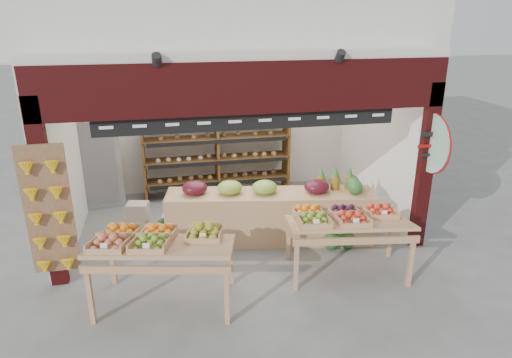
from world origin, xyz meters
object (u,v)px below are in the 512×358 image
(mid_counter, at_px, (269,214))
(refrigerator, at_px, (101,159))
(display_table_left, at_px, (154,242))
(display_table_right, at_px, (343,219))
(cardboard_stack, at_px, (151,223))
(back_shelving, at_px, (217,140))
(watermelon_pile, at_px, (339,232))

(mid_counter, bearing_deg, refrigerator, 141.71)
(display_table_left, xyz_separation_m, display_table_right, (2.63, 0.21, -0.03))
(cardboard_stack, distance_m, mid_counter, 2.02)
(back_shelving, distance_m, watermelon_pile, 3.21)
(refrigerator, bearing_deg, mid_counter, -46.75)
(mid_counter, bearing_deg, display_table_right, -56.01)
(refrigerator, distance_m, mid_counter, 3.64)
(back_shelving, xyz_separation_m, display_table_left, (-1.26, -3.61, -0.30))
(cardboard_stack, bearing_deg, mid_counter, -16.60)
(mid_counter, relative_size, display_table_left, 1.77)
(display_table_left, bearing_deg, cardboard_stack, 92.66)
(mid_counter, height_order, watermelon_pile, mid_counter)
(mid_counter, xyz_separation_m, watermelon_pile, (1.12, -0.32, -0.27))
(cardboard_stack, bearing_deg, display_table_right, -32.78)
(refrigerator, relative_size, display_table_right, 1.00)
(refrigerator, xyz_separation_m, watermelon_pile, (3.95, -2.56, -0.72))
(watermelon_pile, bearing_deg, cardboard_stack, 163.67)
(back_shelving, distance_m, display_table_right, 3.68)
(cardboard_stack, distance_m, display_table_right, 3.29)
(back_shelving, bearing_deg, cardboard_stack, -129.36)
(display_table_right, bearing_deg, cardboard_stack, 147.22)
(display_table_left, bearing_deg, display_table_right, 4.49)
(display_table_left, xyz_separation_m, watermelon_pile, (2.95, 1.07, -0.68))
(display_table_right, bearing_deg, refrigerator, 136.74)
(back_shelving, xyz_separation_m, cardboard_stack, (-1.36, -1.65, -0.95))
(back_shelving, height_order, cardboard_stack, back_shelving)
(mid_counter, xyz_separation_m, display_table_left, (-1.83, -1.38, 0.41))
(watermelon_pile, bearing_deg, display_table_left, -160.17)
(back_shelving, bearing_deg, display_table_right, -68.16)
(mid_counter, xyz_separation_m, display_table_right, (0.79, -1.18, 0.38))
(refrigerator, height_order, mid_counter, refrigerator)
(mid_counter, height_order, display_table_left, display_table_left)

